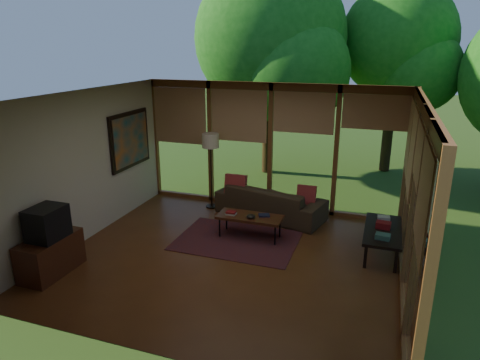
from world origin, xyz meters
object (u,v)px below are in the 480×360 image
at_px(media_cabinet, 51,255).
at_px(television, 47,223).
at_px(coffee_table, 250,218).
at_px(side_console, 383,232).
at_px(floor_lamp, 211,145).
at_px(sofa, 270,201).

height_order(media_cabinet, television, television).
distance_m(coffee_table, side_console, 2.33).
bearing_deg(media_cabinet, television, 0.00).
bearing_deg(side_console, floor_lamp, 163.07).
relative_size(media_cabinet, side_console, 0.71).
bearing_deg(floor_lamp, sofa, -3.47).
distance_m(media_cabinet, floor_lamp, 3.85).
distance_m(sofa, side_console, 2.46).
xyz_separation_m(sofa, coffee_table, (-0.09, -1.12, 0.06)).
distance_m(television, coffee_table, 3.41).
bearing_deg(television, sofa, 52.26).
bearing_deg(media_cabinet, sofa, 52.05).
height_order(media_cabinet, side_console, media_cabinet).
bearing_deg(coffee_table, floor_lamp, 136.47).
xyz_separation_m(floor_lamp, coffee_table, (1.26, -1.20, -1.01)).
bearing_deg(television, coffee_table, 41.84).
distance_m(sofa, media_cabinet, 4.28).
bearing_deg(media_cabinet, side_console, 25.86).
relative_size(media_cabinet, television, 1.82).
distance_m(television, side_console, 5.41).
xyz_separation_m(television, floor_lamp, (1.25, 3.46, 0.56)).
bearing_deg(coffee_table, side_console, 2.61).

